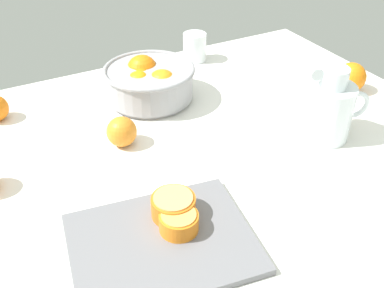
% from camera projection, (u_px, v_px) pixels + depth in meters
% --- Properties ---
extents(ground_plane, '(1.38, 1.09, 0.03)m').
position_uv_depth(ground_plane, '(190.00, 166.00, 1.02)').
color(ground_plane, white).
extents(fruit_bowl, '(0.24, 0.24, 0.11)m').
position_uv_depth(fruit_bowl, '(150.00, 82.00, 1.21)').
color(fruit_bowl, '#99999E').
rests_on(fruit_bowl, ground_plane).
extents(juice_pitcher, '(0.16, 0.12, 0.18)m').
position_uv_depth(juice_pitcher, '(327.00, 111.00, 1.06)').
color(juice_pitcher, white).
rests_on(juice_pitcher, ground_plane).
extents(second_glass, '(0.07, 0.07, 0.09)m').
position_uv_depth(second_glass, '(195.00, 49.00, 1.43)').
color(second_glass, white).
rests_on(second_glass, ground_plane).
extents(cutting_board, '(0.35, 0.30, 0.01)m').
position_uv_depth(cutting_board, '(162.00, 243.00, 0.80)').
color(cutting_board, slate).
rests_on(cutting_board, ground_plane).
extents(orange_half_0, '(0.08, 0.08, 0.04)m').
position_uv_depth(orange_half_0, '(173.00, 206.00, 0.84)').
color(orange_half_0, orange).
rests_on(orange_half_0, cutting_board).
extents(orange_half_1, '(0.07, 0.07, 0.04)m').
position_uv_depth(orange_half_1, '(179.00, 222.00, 0.81)').
color(orange_half_1, orange).
rests_on(orange_half_1, cutting_board).
extents(loose_orange_2, '(0.08, 0.08, 0.08)m').
position_uv_depth(loose_orange_2, '(351.00, 77.00, 1.26)').
color(loose_orange_2, orange).
rests_on(loose_orange_2, ground_plane).
extents(loose_orange_4, '(0.07, 0.07, 0.07)m').
position_uv_depth(loose_orange_4, '(122.00, 132.00, 1.04)').
color(loose_orange_4, orange).
rests_on(loose_orange_4, ground_plane).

